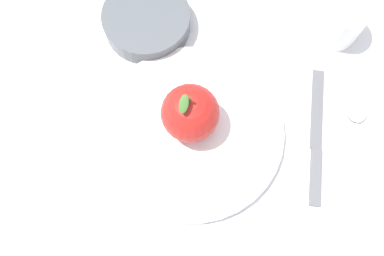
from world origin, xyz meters
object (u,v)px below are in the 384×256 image
(apple, at_px, (190,113))
(knife, at_px, (316,147))
(cup, at_px, (342,20))
(side_bowl, at_px, (146,19))
(linen_napkin, at_px, (94,151))
(spoon, at_px, (357,121))
(dinner_plate, at_px, (192,130))

(apple, bearing_deg, knife, 130.03)
(knife, bearing_deg, cup, -143.25)
(apple, xyz_separation_m, knife, (-0.12, 0.14, -0.05))
(side_bowl, xyz_separation_m, linen_napkin, (0.19, 0.12, -0.02))
(side_bowl, xyz_separation_m, spoon, (-0.14, 0.33, -0.02))
(apple, height_order, knife, apple)
(dinner_plate, xyz_separation_m, apple, (-0.00, -0.01, 0.05))
(dinner_plate, xyz_separation_m, knife, (-0.13, 0.13, -0.01))
(cup, bearing_deg, dinner_plate, -3.25)
(apple, distance_m, spoon, 0.25)
(spoon, relative_size, linen_napkin, 0.82)
(side_bowl, bearing_deg, cup, 138.37)
(dinner_plate, xyz_separation_m, linen_napkin, (0.13, -0.07, -0.01))
(spoon, bearing_deg, apple, -37.90)
(cup, height_order, knife, cup)
(apple, relative_size, spoon, 0.68)
(apple, bearing_deg, cup, 174.83)
(dinner_plate, height_order, spoon, dinner_plate)
(knife, relative_size, spoon, 1.15)
(dinner_plate, bearing_deg, side_bowl, -107.56)
(side_bowl, bearing_deg, linen_napkin, 31.43)
(cup, distance_m, spoon, 0.16)
(dinner_plate, xyz_separation_m, cup, (-0.28, 0.02, 0.03))
(dinner_plate, relative_size, spoon, 1.86)
(apple, distance_m, knife, 0.20)
(side_bowl, relative_size, knife, 0.84)
(cup, bearing_deg, side_bowl, -41.63)
(dinner_plate, bearing_deg, spoon, 144.41)
(dinner_plate, distance_m, side_bowl, 0.19)
(side_bowl, distance_m, knife, 0.33)
(apple, relative_size, cup, 1.40)
(side_bowl, height_order, cup, cup)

